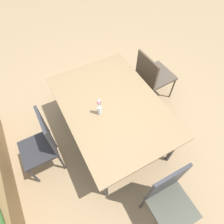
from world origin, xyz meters
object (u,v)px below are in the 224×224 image
Objects in this scene: dining_table at (112,107)px; flower_vase at (99,108)px; chair_near_right at (153,74)px; chair_end_left at (169,198)px; chair_far_side at (42,143)px.

dining_table is 0.25m from flower_vase.
chair_end_left is (-1.58, 0.94, 0.06)m from chair_near_right.
chair_end_left is (-1.20, -0.00, -0.11)m from dining_table.
chair_far_side is 0.80m from flower_vase.
chair_near_right is 0.87× the size of chair_end_left.
flower_vase is (1.16, 0.19, 0.26)m from chair_end_left.
chair_far_side reaches higher than dining_table.
chair_far_side is (0.01, 0.94, -0.11)m from dining_table.
chair_far_side reaches higher than chair_near_right.
chair_far_side is 0.99× the size of chair_end_left.
dining_table is 1.68× the size of chair_far_side.
dining_table is at bearing -70.52° from chair_near_right.
flower_vase is at bearing -72.01° from chair_near_right.
flower_vase reaches higher than dining_table.
chair_end_left reaches higher than chair_far_side.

